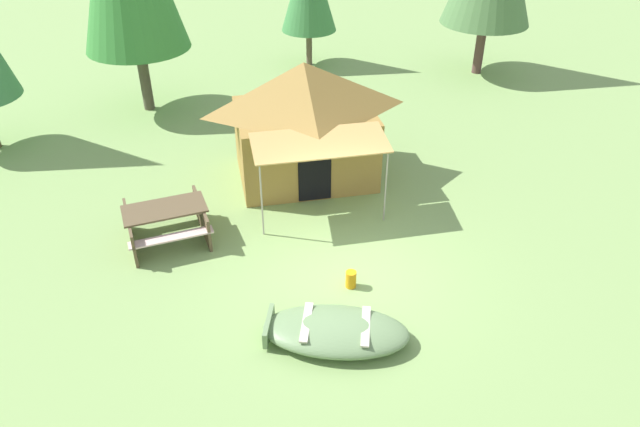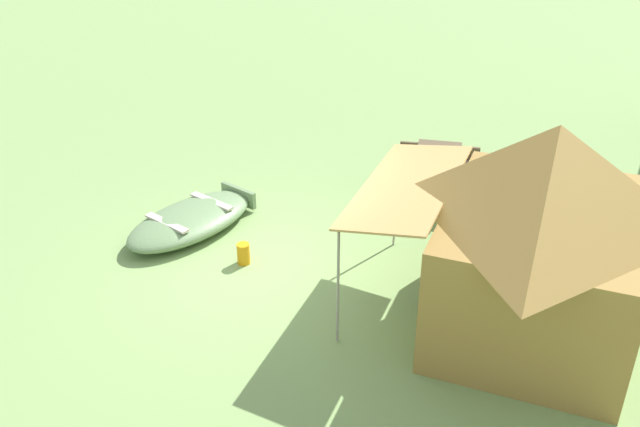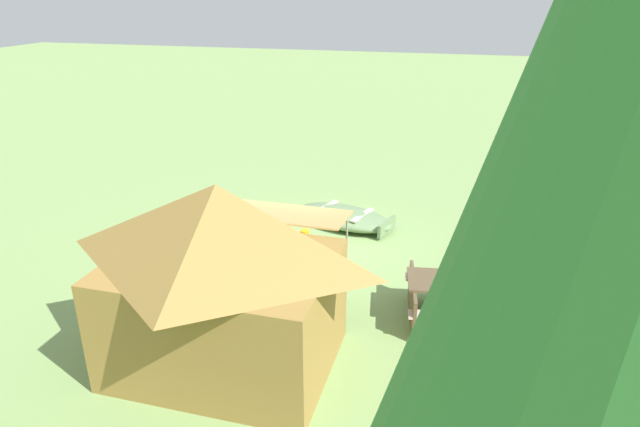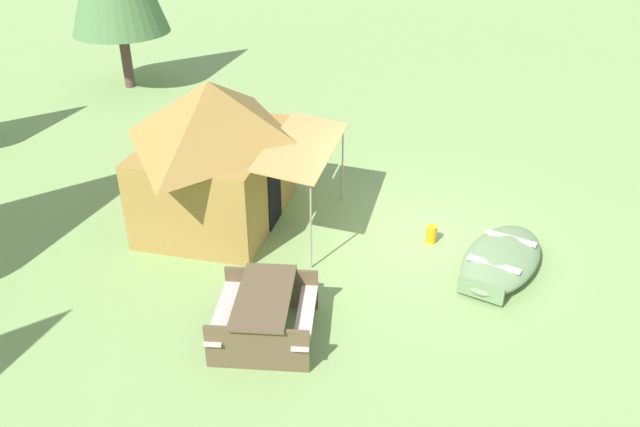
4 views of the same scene
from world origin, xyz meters
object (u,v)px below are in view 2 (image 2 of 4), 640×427
beached_rowboat (191,219)px  cooler_box (457,317)px  canvas_cabin_tent (542,227)px  fuel_can (243,254)px  picnic_table (436,173)px

beached_rowboat → cooler_box: (1.03, 4.75, -0.05)m
canvas_cabin_tent → fuel_can: (0.04, -4.33, -1.33)m
cooler_box → picnic_table: bearing=-162.8°
picnic_table → cooler_box: size_ratio=3.38×
beached_rowboat → fuel_can: 1.44m
canvas_cabin_tent → fuel_can: size_ratio=10.74×
cooler_box → beached_rowboat: bearing=-102.2°
canvas_cabin_tent → fuel_can: 4.53m
picnic_table → fuel_can: bearing=-34.0°
canvas_cabin_tent → fuel_can: canvas_cabin_tent is taller
beached_rowboat → canvas_cabin_tent: bearing=84.2°
beached_rowboat → canvas_cabin_tent: canvas_cabin_tent is taller
canvas_cabin_tent → picnic_table: 4.04m
picnic_table → fuel_can: picnic_table is taller
cooler_box → canvas_cabin_tent: bearing=117.4°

